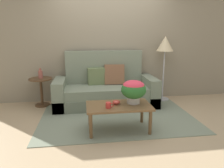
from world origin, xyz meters
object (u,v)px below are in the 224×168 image
at_px(coffee_mug, 109,105).
at_px(table_vase, 40,74).
at_px(coffee_table, 119,108).
at_px(floor_lamp, 165,48).
at_px(potted_plant, 134,89).
at_px(couch, 106,90).
at_px(side_table, 41,87).
at_px(snack_bowl, 116,102).

relative_size(coffee_mug, table_vase, 0.58).
bearing_deg(coffee_table, floor_lamp, 48.20).
xyz_separation_m(coffee_table, potted_plant, (0.25, 0.05, 0.28)).
xyz_separation_m(couch, table_vase, (-1.36, 0.11, 0.36)).
bearing_deg(table_vase, side_table, -172.12).
distance_m(couch, table_vase, 1.41).
height_order(potted_plant, snack_bowl, potted_plant).
bearing_deg(couch, potted_plant, -75.76).
xyz_separation_m(side_table, potted_plant, (1.68, -1.35, 0.24)).
height_order(potted_plant, coffee_mug, potted_plant).
bearing_deg(floor_lamp, couch, -173.74).
xyz_separation_m(coffee_mug, table_vase, (-1.25, 1.52, 0.22)).
relative_size(floor_lamp, snack_bowl, 11.47).
relative_size(couch, coffee_table, 2.13).
height_order(side_table, table_vase, table_vase).
height_order(side_table, potted_plant, potted_plant).
bearing_deg(side_table, coffee_mug, -50.26).
bearing_deg(table_vase, snack_bowl, -44.52).
distance_m(couch, floor_lamp, 1.62).
bearing_deg(couch, coffee_mug, -94.32).
xyz_separation_m(snack_bowl, table_vase, (-1.39, 1.37, 0.23)).
xyz_separation_m(coffee_table, floor_lamp, (1.29, 1.44, 0.84)).
xyz_separation_m(floor_lamp, snack_bowl, (-1.32, -1.41, -0.75)).
relative_size(coffee_table, coffee_mug, 8.12).
height_order(coffee_table, potted_plant, potted_plant).
distance_m(coffee_mug, snack_bowl, 0.20).
height_order(side_table, snack_bowl, side_table).
xyz_separation_m(couch, snack_bowl, (0.03, -1.26, 0.13)).
distance_m(coffee_table, floor_lamp, 2.11).
bearing_deg(floor_lamp, coffee_mug, -133.19).
relative_size(side_table, floor_lamp, 0.41).
xyz_separation_m(coffee_mug, snack_bowl, (0.14, 0.15, -0.01)).
height_order(side_table, floor_lamp, floor_lamp).
relative_size(side_table, snack_bowl, 4.72).
height_order(couch, side_table, couch).
bearing_deg(side_table, coffee_table, -44.34).
relative_size(floor_lamp, coffee_mug, 11.78).
bearing_deg(table_vase, floor_lamp, 0.85).
relative_size(coffee_table, snack_bowl, 7.90).
bearing_deg(table_vase, coffee_mug, -50.47).
bearing_deg(potted_plant, side_table, 141.32).
bearing_deg(floor_lamp, coffee_table, -131.80).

